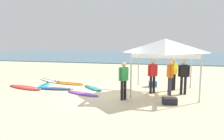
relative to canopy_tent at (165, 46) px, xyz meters
The scene contains 17 objects.
ground_plane 3.82m from the canopy_tent, 157.13° to the right, with size 80.00×80.00×0.00m, color beige.
sea 31.67m from the canopy_tent, 94.99° to the left, with size 80.00×36.00×0.10m, color teal.
canopy_tent is the anchor object (origin of this frame).
surfboard_orange 6.36m from the canopy_tent, behind, with size 2.45×1.04×0.19m.
surfboard_teal 4.50m from the canopy_tent, behind, with size 1.67×1.64×0.19m.
surfboard_navy 6.37m from the canopy_tent, behind, with size 2.29×0.71×0.19m.
surfboard_white 7.82m from the canopy_tent, 168.88° to the left, with size 2.44×1.79×0.19m.
surfboard_purple 4.77m from the canopy_tent, 161.37° to the right, with size 2.06×1.20×0.19m.
surfboard_red 8.06m from the canopy_tent, behind, with size 2.69×1.46×0.19m.
surfboard_cyan 7.25m from the canopy_tent, behind, with size 1.00×1.99×0.19m.
person_red 1.53m from the canopy_tent, 157.12° to the right, with size 0.48×0.38×1.71m.
person_black 1.69m from the canopy_tent, ahead, with size 0.55×0.23×1.71m.
person_orange 1.50m from the canopy_tent, 59.81° to the right, with size 0.31×0.53×1.71m.
person_green 2.90m from the canopy_tent, 133.60° to the right, with size 0.40×0.45×1.71m.
person_yellow 1.62m from the canopy_tent, 51.91° to the left, with size 0.39×0.46×1.71m.
gear_bag_near_tent 3.06m from the canopy_tent, 83.49° to the right, with size 0.60×0.32×0.28m, color #232328.
cooler_box 2.62m from the canopy_tent, 114.53° to the left, with size 0.50×0.36×0.39m.
Camera 1 is at (2.62, -9.45, 2.53)m, focal length 32.66 mm.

